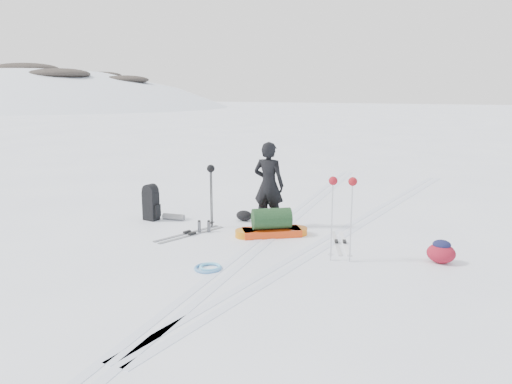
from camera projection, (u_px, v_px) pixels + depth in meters
ground at (264, 240)px, 9.96m from camera, size 200.00×200.00×0.00m
ski_tracks at (307, 233)px, 10.49m from camera, size 3.38×17.97×0.01m
skier at (269, 185)px, 10.74m from camera, size 0.69×0.45×1.87m
pulk_sled at (272, 225)px, 10.23m from camera, size 1.49×1.22×0.58m
expedition_rucksack at (154, 203)px, 11.44m from camera, size 0.91×0.47×0.84m
ski_poles_black at (211, 176)px, 10.68m from camera, size 0.17×0.21×1.38m
ski_poles_silver at (343, 191)px, 8.50m from camera, size 0.47×0.23×1.50m
touring_skis_grey at (190, 234)px, 10.36m from camera, size 0.78×1.66×0.06m
touring_skis_white at (340, 243)px, 9.77m from camera, size 0.79×1.56×0.06m
rope_coil at (209, 267)px, 8.36m from camera, size 0.49×0.49×0.06m
small_daypack at (441, 252)px, 8.63m from camera, size 0.59×0.52×0.42m
thermos_pair at (204, 227)px, 10.49m from camera, size 0.21×0.22×0.27m
stuff_sack at (244, 216)px, 11.43m from camera, size 0.39×0.30×0.24m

